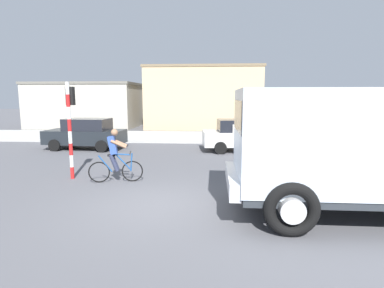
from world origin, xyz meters
name	(u,v)px	position (x,y,z in m)	size (l,w,h in m)	color
ground_plane	(160,205)	(0.00, 0.00, 0.00)	(120.00, 120.00, 0.00)	#56565B
sidewalk_far	(194,137)	(0.00, 12.96, 0.08)	(80.00, 5.00, 0.16)	#ADADA8
truck_foreground	(352,144)	(4.46, -0.29, 1.67)	(5.42, 2.86, 2.90)	silver
cyclist	(115,156)	(-1.81, 2.05, 0.86)	(1.70, 0.57, 1.72)	black
traffic_light_pole	(70,117)	(-3.40, 2.44, 2.07)	(0.24, 0.43, 3.20)	red
car_red_near	(358,141)	(7.54, 6.30, 0.82)	(4.06, 1.99, 1.60)	#1E2328
car_white_mid	(86,134)	(-5.36, 8.20, 0.82)	(4.09, 2.05, 1.60)	#1E2328
car_far_side	(242,135)	(2.74, 8.21, 0.82)	(4.16, 2.21, 1.60)	white
pedestrian_near_kerb	(236,136)	(2.38, 7.39, 0.85)	(0.34, 0.22, 1.62)	#2D334C
building_corner_left	(90,105)	(-10.23, 20.89, 1.97)	(9.25, 7.49, 3.94)	#B2AD9E
building_mid_block	(204,98)	(0.36, 19.88, 2.63)	(9.80, 5.21, 5.26)	#D1B284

